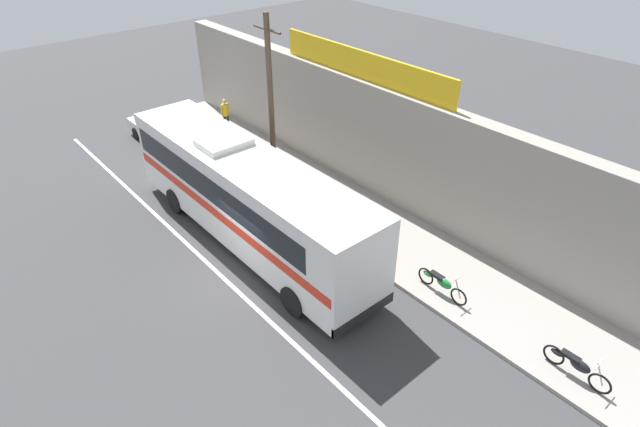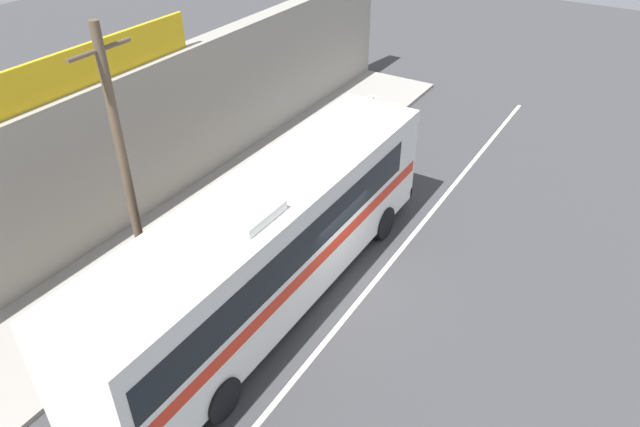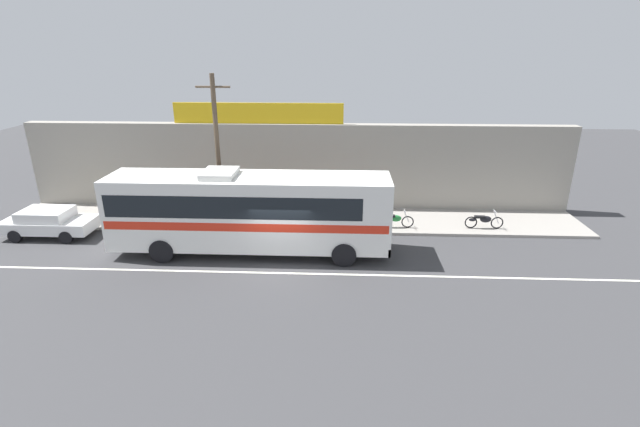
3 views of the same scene
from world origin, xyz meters
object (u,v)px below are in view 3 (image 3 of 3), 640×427
motorcycle_green (394,220)px  motorcycle_orange (484,220)px  pedestrian_far_right (104,194)px  intercity_bus (248,209)px  utility_pole (218,152)px  parked_car (49,222)px

motorcycle_green → motorcycle_orange: bearing=1.0°
pedestrian_far_right → intercity_bus: bearing=-27.3°
motorcycle_green → utility_pole: bearing=-177.8°
parked_car → motorcycle_orange: parked_car is taller
parked_car → motorcycle_green: 16.90m
parked_car → motorcycle_orange: (21.30, 1.63, -0.17)m
motorcycle_orange → pedestrian_far_right: bearing=175.6°
utility_pole → pedestrian_far_right: size_ratio=4.30×
utility_pole → pedestrian_far_right: bearing=164.4°
utility_pole → motorcycle_green: utility_pole is taller
intercity_bus → pedestrian_far_right: bearing=152.7°
utility_pole → pedestrian_far_right: 7.83m
motorcycle_orange → parked_car: bearing=-175.6°
intercity_bus → motorcycle_green: (6.74, 2.95, -1.50)m
motorcycle_green → motorcycle_orange: (4.48, 0.08, 0.00)m
motorcycle_green → motorcycle_orange: same height
utility_pole → motorcycle_orange: size_ratio=3.91×
pedestrian_far_right → utility_pole: bearing=-15.6°
motorcycle_green → pedestrian_far_right: size_ratio=1.12×
motorcycle_green → motorcycle_orange: 4.48m
motorcycle_orange → pedestrian_far_right: (-20.10, 1.55, 0.59)m
parked_car → pedestrian_far_right: (1.20, 3.19, 0.42)m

